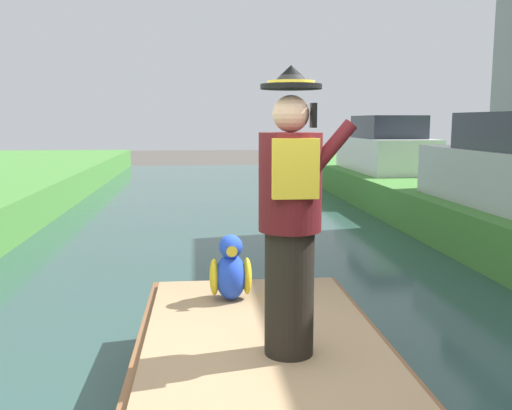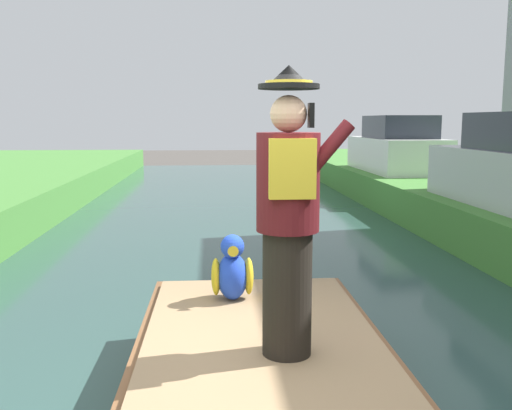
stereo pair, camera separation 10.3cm
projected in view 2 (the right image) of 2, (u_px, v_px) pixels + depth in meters
name	position (u px, v px, depth m)	size (l,w,h in m)	color
boat	(267.00, 410.00, 3.62)	(1.84, 4.22, 0.61)	brown
person_pirate	(288.00, 214.00, 3.61)	(0.61, 0.42, 1.85)	black
parrot_plush	(232.00, 271.00, 4.84)	(0.36, 0.34, 0.57)	blue
parked_car_white	(396.00, 148.00, 15.55)	(1.70, 4.00, 1.50)	white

